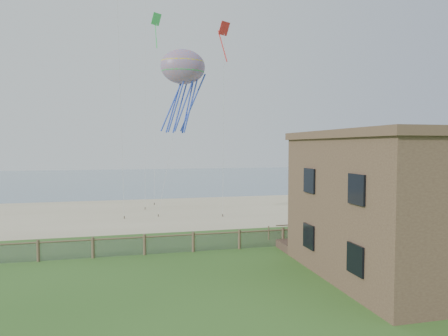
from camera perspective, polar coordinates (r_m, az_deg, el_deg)
The scene contains 9 objects.
ground at distance 20.00m, azimuth -1.54°, elevation -16.20°, with size 160.00×160.00×0.00m, color #2F561D.
sand_beach at distance 41.19m, azimuth -7.97°, elevation -6.17°, with size 72.00×20.00×0.02m, color tan.
ocean at distance 84.81m, azimuth -10.88°, elevation -1.44°, with size 160.00×68.00×0.02m, color slate.
chainlink_fence at distance 25.51m, azimuth -4.40°, elevation -10.66°, with size 36.20×0.20×1.25m, color #4E422C, non-canonical shape.
motel_deck at distance 29.62m, azimuth 22.00°, elevation -9.53°, with size 15.00×2.00×0.50m, color brown.
picnic_table at distance 25.63m, azimuth 14.14°, elevation -10.96°, with size 2.02×1.53×0.85m, color brown, non-canonical shape.
octopus_kite at distance 35.31m, azimuth -5.87°, elevation 11.07°, with size 3.71×2.62×7.63m, color #F25926, non-canonical shape.
kite_red at distance 34.35m, azimuth 0.03°, elevation 18.03°, with size 1.09×0.70×2.70m, color red, non-canonical shape.
kite_green at distance 43.19m, azimuth -9.64°, elevation 19.11°, with size 1.19×0.70×2.96m, color #37D056, non-canonical shape.
Camera 1 is at (-3.93, -18.47, 6.60)m, focal length 32.00 mm.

